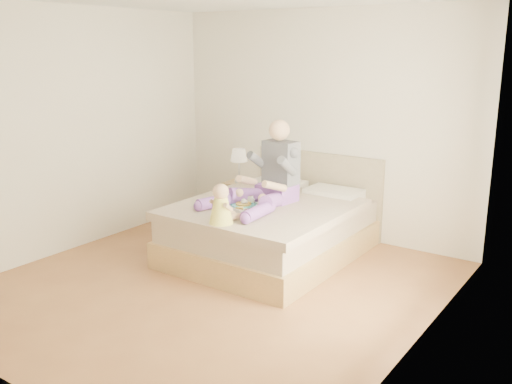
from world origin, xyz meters
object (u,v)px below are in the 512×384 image
Objects in this scene: bed at (274,226)px; baby at (222,207)px; adult at (269,179)px; tray at (248,206)px; nightstand at (244,202)px.

bed is 5.60× the size of baby.
adult reaches higher than tray.
bed is 0.57m from adult.
nightstand is at bearing 141.48° from bed.
nightstand is 2.10m from baby.
adult is (1.00, -0.90, 0.61)m from nightstand.
tray is at bearing -53.31° from nightstand.
adult reaches higher than baby.
tray is 0.57m from baby.
nightstand is 1.04× the size of tray.
bed is 1.91× the size of adult.
bed is 1.28m from nightstand.
adult is 0.87m from baby.
nightstand is at bearing 144.69° from adult.
tray is at bearing 109.27° from baby.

